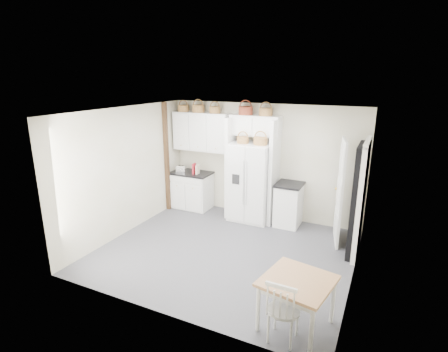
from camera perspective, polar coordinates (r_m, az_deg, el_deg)
The scene contains 29 objects.
floor at distance 6.73m, azimuth 0.28°, elevation -12.14°, with size 4.50×4.50×0.00m, color #43424C.
ceiling at distance 5.96m, azimuth 0.31°, elevation 10.46°, with size 4.50×4.50×0.00m, color white.
wall_back at distance 8.01m, azimuth 6.44°, elevation 2.40°, with size 4.50×4.50×0.00m, color #BDB692.
wall_left at distance 7.43m, azimuth -15.59°, elevation 0.80°, with size 4.00×4.00×0.00m, color #BDB692.
wall_right at distance 5.69m, azimuth 21.30°, elevation -4.42°, with size 4.00×4.00×0.00m, color #BDB692.
refrigerator at distance 7.86m, azimuth 4.48°, elevation -0.97°, with size 0.91×0.73×1.77m, color white.
base_cab_left at distance 8.70m, azimuth -5.28°, elevation -2.38°, with size 0.94×0.59×0.87m, color white.
base_cab_right at distance 7.79m, azimuth 10.49°, elevation -4.70°, with size 0.52×0.62×0.91m, color white.
dining_table at distance 4.90m, azimuth 11.71°, elevation -19.66°, with size 0.84×0.84×0.70m, color olive.
windsor_chair at distance 4.64m, azimuth 9.72°, elevation -20.83°, with size 0.41×0.37×0.83m, color white.
counter_left at distance 8.57m, azimuth -5.36°, elevation 0.50°, with size 0.98×0.63×0.04m, color black.
counter_right at distance 7.63m, azimuth 10.67°, elevation -1.35°, with size 0.56×0.66×0.04m, color black.
toaster at distance 8.59m, azimuth -7.03°, elevation 1.18°, with size 0.23×0.13×0.16m, color silver.
cookbook_red at distance 8.40m, azimuth -4.90°, elevation 1.22°, with size 0.04×0.17×0.25m, color red.
cookbook_cream at distance 8.36m, azimuth -4.34°, elevation 1.04°, with size 0.03×0.15×0.22m, color beige.
basket_upper_a at distance 8.53m, azimuth -6.64°, elevation 10.91°, with size 0.27×0.27×0.15m, color brown.
basket_upper_b at distance 8.32m, azimuth -4.22°, elevation 10.91°, with size 0.29×0.29×0.17m, color brown.
basket_upper_c at distance 8.11m, azimuth -1.51°, elevation 10.74°, with size 0.26×0.26×0.15m, color brown.
basket_bridge_a at distance 7.80m, azimuth 3.54°, elevation 10.60°, with size 0.32×0.32×0.18m, color brown.
basket_bridge_b at distance 7.63m, azimuth 6.83°, elevation 10.35°, with size 0.29×0.29×0.17m, color brown.
basket_fridge_a at distance 7.61m, azimuth 3.08°, elevation 5.88°, with size 0.26×0.26×0.14m, color brown.
basket_fridge_b at distance 7.46m, azimuth 5.97°, elevation 5.70°, with size 0.30×0.30×0.16m, color brown.
upper_cabinet at distance 8.34m, azimuth -3.66°, elevation 7.23°, with size 1.40×0.34×0.90m, color white.
bridge_cabinet at distance 7.75m, azimuth 5.15°, elevation 8.19°, with size 1.12×0.34×0.45m, color white.
fridge_panel_left at distance 8.01m, azimuth 1.23°, elevation 1.40°, with size 0.08×0.60×2.30m, color white.
fridge_panel_right at distance 7.66m, azimuth 8.19°, elevation 0.54°, with size 0.08×0.60×2.30m, color white.
trim_post at distance 8.43m, azimuth -9.35°, elevation 2.97°, with size 0.09×0.09×2.60m, color black.
doorway_void at distance 6.73m, azimuth 21.06°, elevation -3.75°, with size 0.18×0.85×2.05m, color black.
door_slab at distance 7.07m, azimuth 18.42°, elevation -2.54°, with size 0.80×0.04×2.05m, color white.
Camera 1 is at (2.54, -5.36, 3.19)m, focal length 28.00 mm.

